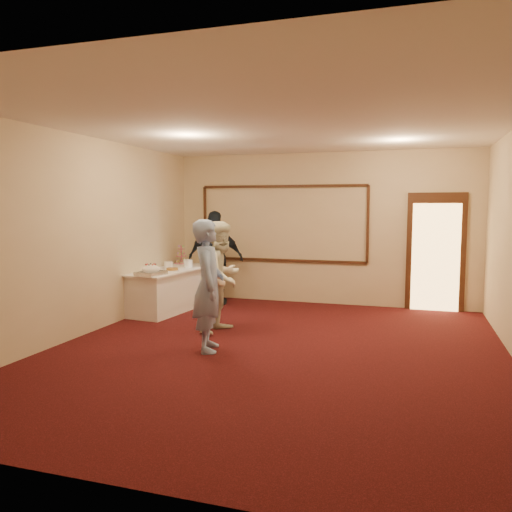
{
  "coord_description": "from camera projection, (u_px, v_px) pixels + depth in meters",
  "views": [
    {
      "loc": [
        1.71,
        -6.36,
        1.94
      ],
      "look_at": [
        -0.67,
        1.24,
        1.15
      ],
      "focal_mm": 35.0,
      "sensor_mm": 36.0,
      "label": 1
    }
  ],
  "objects": [
    {
      "name": "doorway",
      "position": [
        436.0,
        253.0,
        9.27
      ],
      "size": [
        1.05,
        0.07,
        2.2
      ],
      "color": "#362110",
      "rests_on": "floor"
    },
    {
      "name": "plate_stack_a",
      "position": [
        168.0,
        265.0,
        9.36
      ],
      "size": [
        0.17,
        0.17,
        0.14
      ],
      "color": "white",
      "rests_on": "buffet_table"
    },
    {
      "name": "woman",
      "position": [
        222.0,
        277.0,
        7.73
      ],
      "size": [
        0.82,
        0.96,
        1.72
      ],
      "primitive_type": "imported",
      "rotation": [
        0.0,
        0.0,
        1.35
      ],
      "color": "white",
      "rests_on": "floor"
    },
    {
      "name": "buffet_table",
      "position": [
        172.0,
        289.0,
        9.41
      ],
      "size": [
        1.05,
        2.21,
        0.77
      ],
      "color": "white",
      "rests_on": "floor"
    },
    {
      "name": "man",
      "position": [
        208.0,
        285.0,
        6.69
      ],
      "size": [
        0.62,
        0.75,
        1.77
      ],
      "primitive_type": "imported",
      "rotation": [
        0.0,
        0.0,
        1.91
      ],
      "color": "#8EAAE4",
      "rests_on": "floor"
    },
    {
      "name": "plate_stack_b",
      "position": [
        188.0,
        264.0,
        9.62
      ],
      "size": [
        0.18,
        0.18,
        0.15
      ],
      "color": "white",
      "rests_on": "buffet_table"
    },
    {
      "name": "pavlova_tray",
      "position": [
        151.0,
        271.0,
        8.5
      ],
      "size": [
        0.43,
        0.56,
        0.19
      ],
      "color": "#ADB0B4",
      "rests_on": "buffet_table"
    },
    {
      "name": "floor",
      "position": [
        276.0,
        351.0,
        6.74
      ],
      "size": [
        7.0,
        7.0,
        0.0
      ],
      "primitive_type": "plane",
      "color": "black",
      "rests_on": "ground"
    },
    {
      "name": "tart",
      "position": [
        172.0,
        269.0,
        9.12
      ],
      "size": [
        0.25,
        0.25,
        0.05
      ],
      "color": "white",
      "rests_on": "buffet_table"
    },
    {
      "name": "cupcake_stand",
      "position": [
        181.0,
        257.0,
        10.25
      ],
      "size": [
        0.28,
        0.28,
        0.41
      ],
      "color": "#D1567E",
      "rests_on": "buffet_table"
    },
    {
      "name": "guest",
      "position": [
        216.0,
        258.0,
        9.78
      ],
      "size": [
        1.14,
        0.6,
        1.86
      ],
      "primitive_type": "imported",
      "rotation": [
        0.0,
        0.0,
        3.28
      ],
      "color": "black",
      "rests_on": "floor"
    },
    {
      "name": "wall_molding",
      "position": [
        282.0,
        223.0,
        10.11
      ],
      "size": [
        3.45,
        0.04,
        1.55
      ],
      "color": "#362110",
      "rests_on": "room_walls"
    },
    {
      "name": "camera_flash",
      "position": [
        216.0,
        234.0,
        9.48
      ],
      "size": [
        0.08,
        0.06,
        0.05
      ],
      "primitive_type": "cube",
      "rotation": [
        0.0,
        0.0,
        0.25
      ],
      "color": "white",
      "rests_on": "guest"
    },
    {
      "name": "room_walls",
      "position": [
        276.0,
        200.0,
        6.54
      ],
      "size": [
        6.04,
        7.04,
        3.02
      ],
      "color": "beige",
      "rests_on": "floor"
    }
  ]
}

